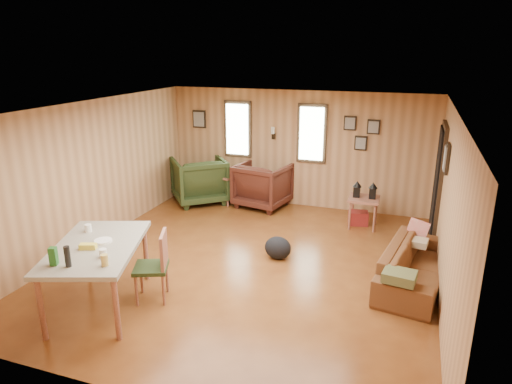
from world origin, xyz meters
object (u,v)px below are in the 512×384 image
dining_table (96,251)px  side_table (364,196)px  end_table (226,182)px  sofa (416,259)px  recliner_green (199,178)px  recliner_brown (263,183)px

dining_table → side_table: bearing=34.5°
end_table → dining_table: bearing=-88.6°
sofa → end_table: 4.65m
recliner_green → side_table: recliner_green is taller
side_table → dining_table: size_ratio=0.46×
recliner_brown → end_table: recliner_brown is taller
recliner_brown → end_table: size_ratio=1.34×
recliner_green → end_table: 0.59m
sofa → recliner_green: recliner_green is taller
recliner_green → dining_table: dining_table is taller
sofa → dining_table: 4.30m
end_table → sofa: bearing=-32.4°
end_table → dining_table: (0.11, -4.45, 0.35)m
recliner_brown → dining_table: 4.49m
side_table → dining_table: (-2.86, -3.92, 0.18)m
recliner_green → dining_table: bearing=58.6°
side_table → dining_table: 4.86m
end_table → recliner_brown: bearing=-2.1°
recliner_brown → sofa: bearing=152.7°
sofa → recliner_green: (-4.45, 2.27, 0.16)m
recliner_green → recliner_brown: bearing=147.7°
side_table → end_table: bearing=169.9°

